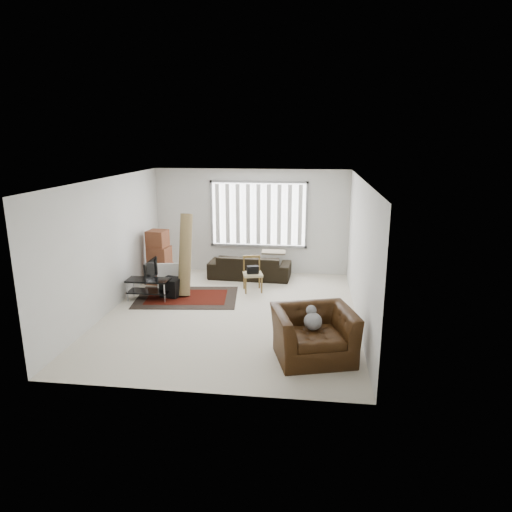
{
  "coord_description": "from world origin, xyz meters",
  "views": [
    {
      "loc": [
        1.57,
        -8.56,
        3.47
      ],
      "look_at": [
        0.42,
        0.64,
        1.05
      ],
      "focal_mm": 32.0,
      "sensor_mm": 36.0,
      "label": 1
    }
  ],
  "objects_px": {
    "sofa": "(250,263)",
    "armchair": "(314,331)",
    "tv_stand": "(148,285)",
    "moving_boxes": "(159,259)",
    "side_chair": "(253,272)"
  },
  "relations": [
    {
      "from": "sofa",
      "to": "armchair",
      "type": "distance_m",
      "value": 4.48
    },
    {
      "from": "sofa",
      "to": "armchair",
      "type": "bearing_deg",
      "value": 113.71
    },
    {
      "from": "tv_stand",
      "to": "sofa",
      "type": "height_order",
      "value": "sofa"
    },
    {
      "from": "moving_boxes",
      "to": "armchair",
      "type": "relative_size",
      "value": 0.87
    },
    {
      "from": "sofa",
      "to": "armchair",
      "type": "relative_size",
      "value": 1.36
    },
    {
      "from": "sofa",
      "to": "side_chair",
      "type": "xyz_separation_m",
      "value": [
        0.2,
        -1.0,
        0.06
      ]
    },
    {
      "from": "tv_stand",
      "to": "armchair",
      "type": "xyz_separation_m",
      "value": [
        3.6,
        -2.31,
        0.13
      ]
    },
    {
      "from": "armchair",
      "to": "sofa",
      "type": "bearing_deg",
      "value": 95.24
    },
    {
      "from": "tv_stand",
      "to": "side_chair",
      "type": "bearing_deg",
      "value": 21.59
    },
    {
      "from": "armchair",
      "to": "tv_stand",
      "type": "bearing_deg",
      "value": 131.49
    },
    {
      "from": "tv_stand",
      "to": "armchair",
      "type": "relative_size",
      "value": 0.62
    },
    {
      "from": "tv_stand",
      "to": "moving_boxes",
      "type": "relative_size",
      "value": 0.71
    },
    {
      "from": "side_chair",
      "to": "sofa",
      "type": "bearing_deg",
      "value": 86.54
    },
    {
      "from": "sofa",
      "to": "side_chair",
      "type": "height_order",
      "value": "side_chair"
    },
    {
      "from": "moving_boxes",
      "to": "side_chair",
      "type": "xyz_separation_m",
      "value": [
        2.33,
        -0.29,
        -0.16
      ]
    }
  ]
}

